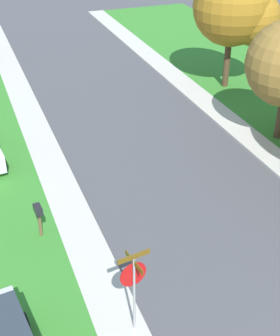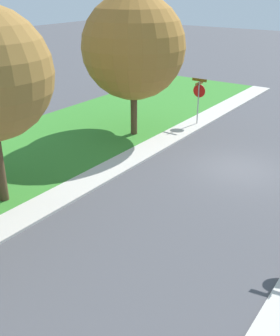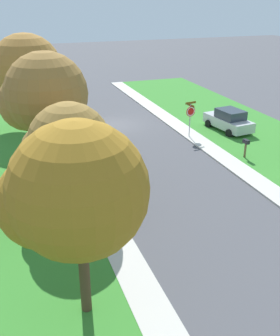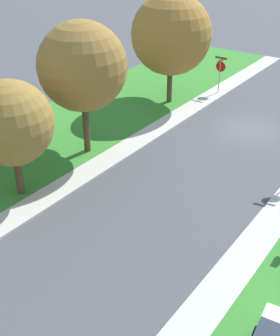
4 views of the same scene
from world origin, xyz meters
name	(u,v)px [view 2 (image 2 of 4)]	position (x,y,z in m)	size (l,w,h in m)	color
ground_plane	(238,169)	(0.00, 0.00, 0.00)	(120.00, 120.00, 0.00)	#4C4C51
stop_sign_near_corner	(199,94)	(4.56, -4.65, 1.89)	(0.92, 0.92, 2.77)	#9E9EA3
tree_sidewalk_far	(131,50)	(6.91, -1.24, 4.58)	(5.76, 5.36, 7.43)	#4C3823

